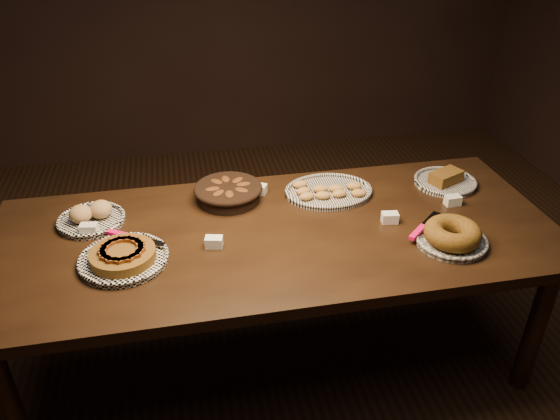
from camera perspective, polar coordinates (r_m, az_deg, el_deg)
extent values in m
plane|color=black|center=(2.80, -0.32, -15.13)|extent=(5.00, 5.00, 0.00)
cube|color=black|center=(2.33, -0.37, -2.69)|extent=(2.40, 1.00, 0.05)
cylinder|color=black|center=(2.37, -26.33, -17.99)|extent=(0.08, 0.08, 0.70)
cylinder|color=black|center=(2.68, 25.16, -11.04)|extent=(0.08, 0.08, 0.70)
cylinder|color=black|center=(2.92, -23.37, -6.84)|extent=(0.08, 0.08, 0.70)
cylinder|color=black|center=(3.17, 17.80, -2.33)|extent=(0.08, 0.08, 0.70)
torus|color=white|center=(2.21, -16.05, -4.80)|extent=(0.35, 0.35, 0.02)
cylinder|color=#4C2E0F|center=(2.20, -16.10, -4.55)|extent=(0.30, 0.30, 0.04)
cube|color=#51220E|center=(2.17, -14.45, -4.00)|extent=(0.04, 0.09, 0.01)
cube|color=#51220E|center=(2.19, -14.47, -3.52)|extent=(0.05, 0.09, 0.01)
cube|color=#51220E|center=(2.22, -14.88, -3.16)|extent=(0.08, 0.08, 0.01)
cube|color=#51220E|center=(2.24, -15.58, -2.98)|extent=(0.09, 0.05, 0.01)
cube|color=#51220E|center=(2.24, -16.41, -3.03)|extent=(0.09, 0.04, 0.01)
cube|color=#51220E|center=(2.24, -17.19, -3.28)|extent=(0.08, 0.07, 0.01)
cube|color=#51220E|center=(2.22, -17.75, -3.70)|extent=(0.06, 0.09, 0.01)
cube|color=#51220E|center=(2.19, -17.98, -4.19)|extent=(0.03, 0.09, 0.01)
cube|color=#51220E|center=(2.16, -17.79, -4.64)|extent=(0.07, 0.09, 0.01)
cube|color=#51220E|center=(2.14, -17.23, -4.94)|extent=(0.09, 0.07, 0.01)
cube|color=#51220E|center=(2.13, -16.42, -5.03)|extent=(0.09, 0.03, 0.01)
cube|color=#51220E|center=(2.13, -15.55, -4.86)|extent=(0.09, 0.06, 0.01)
cube|color=#51220E|center=(2.14, -14.83, -4.49)|extent=(0.07, 0.08, 0.01)
cube|color=#FF0C65|center=(2.33, -16.36, -2.46)|extent=(0.11, 0.08, 0.02)
cube|color=silver|center=(2.27, -13.65, -3.21)|extent=(0.14, 0.11, 0.00)
torus|color=black|center=(2.59, 5.10, 2.09)|extent=(0.34, 0.34, 0.02)
ellipsoid|color=olive|center=(2.51, 2.81, 1.43)|extent=(0.08, 0.06, 0.03)
ellipsoid|color=olive|center=(2.52, 4.49, 1.54)|extent=(0.08, 0.06, 0.03)
ellipsoid|color=olive|center=(2.55, 6.21, 1.74)|extent=(0.08, 0.06, 0.03)
ellipsoid|color=olive|center=(2.56, 8.23, 1.79)|extent=(0.08, 0.05, 0.03)
ellipsoid|color=olive|center=(2.55, 2.47, 1.99)|extent=(0.08, 0.06, 0.03)
ellipsoid|color=olive|center=(2.58, 4.19, 2.23)|extent=(0.08, 0.06, 0.03)
ellipsoid|color=olive|center=(2.59, 5.87, 2.27)|extent=(0.08, 0.06, 0.03)
ellipsoid|color=olive|center=(2.62, 7.72, 2.52)|extent=(0.08, 0.06, 0.03)
ellipsoid|color=olive|center=(2.61, 2.10, 2.70)|extent=(0.07, 0.05, 0.03)
torus|color=black|center=(2.33, 17.47, -2.96)|extent=(0.29, 0.29, 0.02)
torus|color=brown|center=(2.31, 17.59, -2.30)|extent=(0.27, 0.27, 0.08)
cube|color=#FF0C65|center=(2.32, 14.16, -2.26)|extent=(0.11, 0.10, 0.02)
cube|color=silver|center=(2.43, 15.42, -0.97)|extent=(0.13, 0.12, 0.00)
cylinder|color=black|center=(2.53, -5.42, 1.78)|extent=(0.37, 0.37, 0.07)
torus|color=black|center=(2.52, -5.45, 2.26)|extent=(0.32, 0.32, 0.03)
ellipsoid|color=#381F0B|center=(2.53, -3.84, 2.43)|extent=(0.10, 0.06, 0.04)
ellipsoid|color=#381F0B|center=(2.57, -4.44, 2.85)|extent=(0.10, 0.10, 0.04)
ellipsoid|color=#381F0B|center=(2.59, -5.69, 2.95)|extent=(0.06, 0.10, 0.04)
ellipsoid|color=#381F0B|center=(2.57, -6.62, 2.69)|extent=(0.10, 0.11, 0.04)
ellipsoid|color=#381F0B|center=(2.51, -7.06, 1.91)|extent=(0.10, 0.07, 0.04)
ellipsoid|color=#381F0B|center=(2.47, -6.44, 1.49)|extent=(0.10, 0.10, 0.04)
ellipsoid|color=#381F0B|center=(2.46, -5.30, 1.38)|extent=(0.05, 0.10, 0.04)
ellipsoid|color=#381F0B|center=(2.49, -4.04, 1.81)|extent=(0.11, 0.10, 0.04)
torus|color=white|center=(2.50, -19.14, -0.86)|extent=(0.29, 0.29, 0.02)
ellipsoid|color=#966B45|center=(2.48, -20.12, -0.40)|extent=(0.10, 0.10, 0.08)
ellipsoid|color=#966B45|center=(2.49, -18.22, 0.07)|extent=(0.10, 0.10, 0.08)
torus|color=black|center=(2.78, 16.89, 2.95)|extent=(0.30, 0.30, 0.02)
cube|color=#4C2E0F|center=(2.77, 16.95, 3.32)|extent=(0.18, 0.15, 0.06)
cube|color=white|center=(2.22, -6.92, -3.35)|extent=(0.08, 0.06, 0.04)
cube|color=white|center=(2.59, -2.20, 2.23)|extent=(0.08, 0.07, 0.04)
cube|color=white|center=(2.41, 11.41, -0.79)|extent=(0.08, 0.05, 0.04)
cube|color=white|center=(2.42, -19.34, -1.89)|extent=(0.08, 0.06, 0.04)
cube|color=white|center=(2.61, 17.61, 0.96)|extent=(0.07, 0.05, 0.04)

